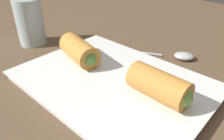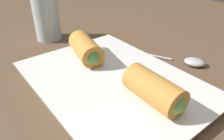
% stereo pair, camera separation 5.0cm
% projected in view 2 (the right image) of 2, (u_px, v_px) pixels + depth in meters
% --- Properties ---
extents(table_surface, '(1.80, 1.40, 0.02)m').
position_uv_depth(table_surface, '(115.00, 100.00, 0.36)').
color(table_surface, brown).
rests_on(table_surface, ground).
extents(serving_plate, '(0.32, 0.23, 0.01)m').
position_uv_depth(serving_plate, '(112.00, 82.00, 0.37)').
color(serving_plate, white).
rests_on(serving_plate, table_surface).
extents(roll_front_left, '(0.10, 0.06, 0.04)m').
position_uv_depth(roll_front_left, '(86.00, 49.00, 0.42)').
color(roll_front_left, '#C68438').
rests_on(roll_front_left, serving_plate).
extents(roll_front_right, '(0.10, 0.05, 0.04)m').
position_uv_depth(roll_front_right, '(156.00, 91.00, 0.30)').
color(roll_front_right, '#C68438').
rests_on(roll_front_right, serving_plate).
extents(spoon, '(0.16, 0.09, 0.01)m').
position_uv_depth(spoon, '(189.00, 61.00, 0.44)').
color(spoon, '#B2B2B7').
rests_on(spoon, table_surface).
extents(drinking_glass, '(0.06, 0.06, 0.11)m').
position_uv_depth(drinking_glass, '(47.00, 18.00, 0.53)').
color(drinking_glass, silver).
rests_on(drinking_glass, table_surface).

